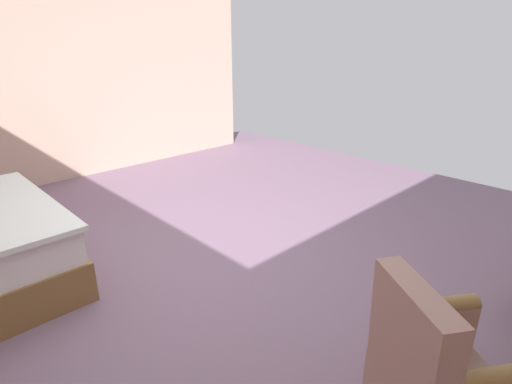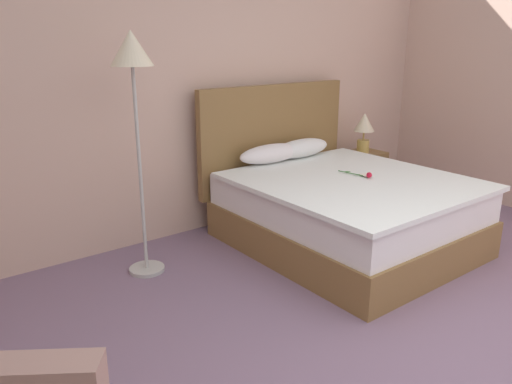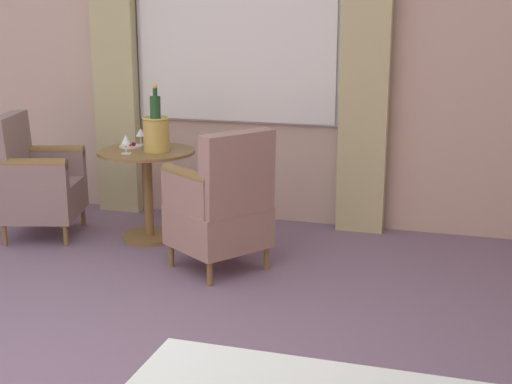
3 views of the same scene
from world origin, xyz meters
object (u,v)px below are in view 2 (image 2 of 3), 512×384
(nightstand, at_px, (361,176))
(bedside_lamp, at_px, (364,127))
(floor_lamp_brass, at_px, (133,76))
(bed, at_px, (340,205))

(nightstand, distance_m, bedside_lamp, 0.56)
(nightstand, xyz_separation_m, floor_lamp_brass, (-2.79, -0.21, 1.26))
(bed, height_order, nightstand, bed)
(nightstand, relative_size, bedside_lamp, 1.26)
(bedside_lamp, bearing_deg, nightstand, 0.00)
(floor_lamp_brass, bearing_deg, bedside_lamp, 4.29)
(nightstand, height_order, floor_lamp_brass, floor_lamp_brass)
(bedside_lamp, distance_m, floor_lamp_brass, 2.88)
(bed, bearing_deg, bedside_lamp, 33.01)
(nightstand, bearing_deg, bedside_lamp, 180.00)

